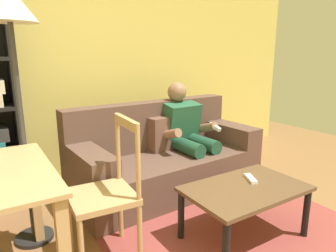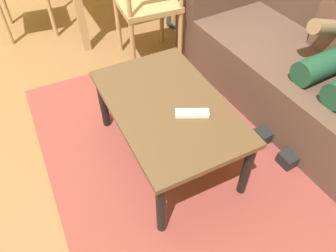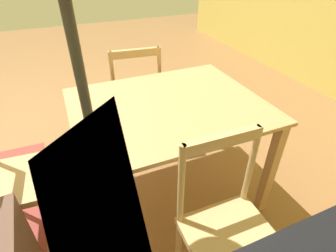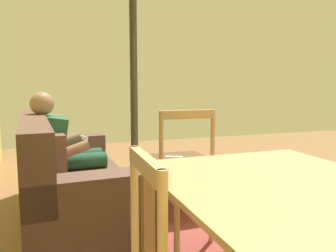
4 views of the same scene
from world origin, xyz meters
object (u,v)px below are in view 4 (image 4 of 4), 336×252
object	(u,v)px
tv_remote	(174,158)
dining_chair_facing_couch	(195,188)
coffee_table	(186,167)
dining_table	(287,212)
floor_lamp	(133,1)
couch	(67,183)
person_lounging	(66,150)

from	to	relation	value
tv_remote	dining_chair_facing_couch	bearing A→B (deg)	13.08
coffee_table	dining_table	xyz separation A→B (m)	(-1.90, 0.33, 0.29)
tv_remote	floor_lamp	world-z (taller)	floor_lamp
coffee_table	floor_lamp	world-z (taller)	floor_lamp
coffee_table	dining_chair_facing_couch	distance (m)	1.03
tv_remote	dining_table	size ratio (longest dim) A/B	0.14
coffee_table	tv_remote	distance (m)	0.16
tv_remote	coffee_table	bearing A→B (deg)	55.23
dining_chair_facing_couch	dining_table	bearing A→B (deg)	179.86
tv_remote	floor_lamp	distance (m)	2.03
couch	coffee_table	size ratio (longest dim) A/B	2.18
dining_chair_facing_couch	floor_lamp	xyz separation A→B (m)	(-0.41, 0.51, 1.07)
person_lounging	dining_chair_facing_couch	distance (m)	1.44
couch	dining_chair_facing_couch	size ratio (longest dim) A/B	2.02
person_lounging	dining_chair_facing_couch	size ratio (longest dim) A/B	1.11
person_lounging	couch	bearing A→B (deg)	177.86
tv_remote	dining_chair_facing_couch	distance (m)	1.13
couch	coffee_table	world-z (taller)	couch
person_lounging	dining_chair_facing_couch	bearing A→B (deg)	-147.94
couch	floor_lamp	distance (m)	1.84
coffee_table	floor_lamp	size ratio (longest dim) A/B	0.50
person_lounging	coffee_table	size ratio (longest dim) A/B	1.20
tv_remote	dining_table	world-z (taller)	dining_table
couch	floor_lamp	bearing A→B (deg)	-168.61
coffee_table	floor_lamp	distance (m)	2.00
tv_remote	dining_chair_facing_couch	xyz separation A→B (m)	(-1.10, 0.26, 0.04)
dining_table	dining_chair_facing_couch	bearing A→B (deg)	-0.14
couch	tv_remote	distance (m)	1.06
floor_lamp	coffee_table	bearing A→B (deg)	-31.22
couch	tv_remote	bearing A→B (deg)	-80.82
dining_table	floor_lamp	xyz separation A→B (m)	(0.52, 0.50, 0.90)
person_lounging	tv_remote	bearing A→B (deg)	-96.72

